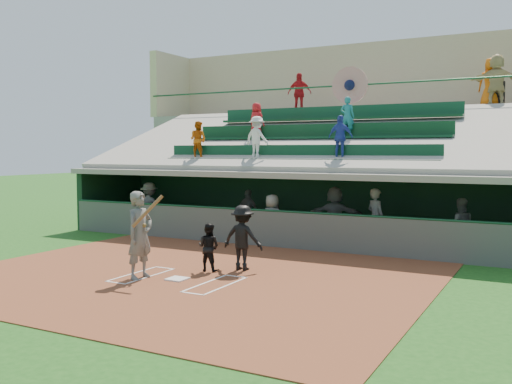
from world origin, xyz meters
The scene contains 23 objects.
ground centered at (0.00, 0.00, 0.00)m, with size 100.00×100.00×0.00m, color #1A4D15.
dirt_slab centered at (0.00, 0.50, 0.01)m, with size 11.00×9.00×0.02m, color brown.
home_plate centered at (0.00, 0.00, 0.04)m, with size 0.43×0.43×0.03m, color white.
batters_box_chalk centered at (0.00, 0.00, 0.02)m, with size 2.65×1.85×0.01m.
dugout_floor centered at (0.00, 6.75, 0.02)m, with size 16.00×3.50×0.04m, color gray.
concourse_slab centered at (0.00, 13.50, 2.30)m, with size 20.00×3.00×4.60m, color gray.
grandstand centered at (-0.01, 10.51, 2.26)m, with size 20.40×10.40×7.80m.
batter_at_plate centered at (-0.83, -0.28, 1.03)m, with size 0.89×0.80×2.01m.
catcher centered at (0.12, 1.14, 0.60)m, with size 0.57×0.44×1.16m, color black.
home_umpire centered at (0.79, 1.64, 0.82)m, with size 1.03×0.59×1.59m, color black.
dugout_bench centered at (-0.25, 8.11, 0.28)m, with size 16.29×0.49×0.49m, color brown.
white_table centered at (-6.39, 6.42, 0.43)m, with size 0.88×0.66×0.77m, color white.
water_cooler centered at (-6.38, 6.47, 0.99)m, with size 0.35×0.35×0.35m, color #CC480C.
dugout_player_a centered at (-5.49, 5.91, 0.92)m, with size 1.13×0.65×1.76m, color #575A55.
dugout_player_b centered at (-1.94, 6.92, 0.82)m, with size 0.91×0.38×1.56m, color #51534F.
dugout_player_c centered at (-0.20, 5.28, 0.82)m, with size 0.76×0.50×1.56m, color #5E605B.
dugout_player_d centered at (1.46, 6.35, 0.94)m, with size 1.66×0.53×1.80m, color #575A55.
dugout_player_e centered at (2.84, 6.10, 0.94)m, with size 0.65×0.43×1.79m, color #60625C.
dugout_player_f centered at (5.21, 6.23, 0.83)m, with size 0.77×0.60×1.59m, color #525550.
trash_bin centered at (5.40, 13.23, 5.08)m, with size 0.64×0.64×0.96m, color black.
concourse_staff_a centered at (-2.72, 13.12, 5.50)m, with size 1.06×0.44×1.81m, color #B41418.
concourse_staff_b centered at (5.21, 13.08, 5.53)m, with size 0.91×0.59×1.87m, color orange.
concourse_staff_c centered at (5.44, 12.82, 5.57)m, with size 1.80×0.57×1.94m, color tan.
Camera 1 is at (7.57, -10.46, 2.95)m, focal length 40.00 mm.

